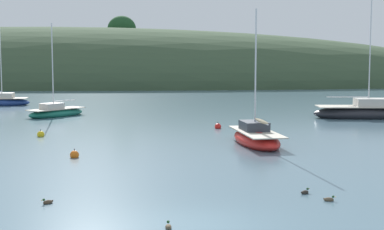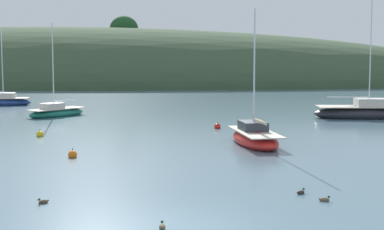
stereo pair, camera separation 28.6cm
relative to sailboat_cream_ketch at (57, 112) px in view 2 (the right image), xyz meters
The scene contains 13 objects.
ground_plane 32.54m from the sailboat_cream_ketch, 70.43° to the right, with size 400.00×400.00×0.00m, color slate.
far_shoreline_hill 52.86m from the sailboat_cream_ketch, 105.68° to the left, with size 150.00×36.00×22.40m.
sailboat_cream_ketch is the anchor object (origin of this frame).
sailboat_blue_center 13.12m from the sailboat_cream_ketch, 126.66° to the left, with size 6.02×2.45×7.69m.
sailboat_black_sloop 20.77m from the sailboat_cream_ketch, 45.94° to the right, with size 2.98×6.27×7.71m.
sailboat_red_portside 24.50m from the sailboat_cream_ketch, ahead, with size 7.86×2.86×11.18m.
mooring_buoy_channel 19.82m from the sailboat_cream_ketch, 75.00° to the right, with size 0.44×0.44×0.54m.
mooring_buoy_outer 14.90m from the sailboat_cream_ketch, 31.77° to the right, with size 0.44×0.44×0.54m.
mooring_buoy_inner 11.89m from the sailboat_cream_ketch, 81.89° to the right, with size 0.44×0.44×0.54m.
duck_lone_left 32.60m from the sailboat_cream_ketch, 71.98° to the right, with size 0.20×0.43×0.24m.
duck_trailing 31.83m from the sailboat_cream_ketch, 60.89° to the right, with size 0.43×0.24×0.24m.
duck_straggler 28.74m from the sailboat_cream_ketch, 78.09° to the right, with size 0.38×0.36×0.24m.
duck_lead 30.59m from the sailboat_cream_ketch, 60.91° to the right, with size 0.38×0.35×0.24m.
Camera 2 is at (0.05, -17.12, 5.02)m, focal length 55.81 mm.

